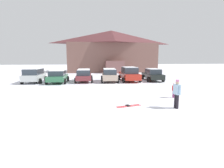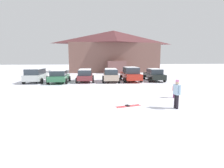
# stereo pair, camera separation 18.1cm
# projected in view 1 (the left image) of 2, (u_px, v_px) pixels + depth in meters

# --- Properties ---
(ground) EXTENTS (160.00, 160.00, 0.00)m
(ground) POSITION_uv_depth(u_px,v_px,m) (165.00, 133.00, 6.77)
(ground) COLOR white
(ski_lodge) EXTENTS (19.20, 10.27, 8.91)m
(ski_lodge) POSITION_uv_depth(u_px,v_px,m) (111.00, 51.00, 38.62)
(ski_lodge) COLOR brown
(ski_lodge) RESTS_ON ground
(parked_silver_wagon) EXTENTS (2.25, 4.11, 1.70)m
(parked_silver_wagon) POSITION_uv_depth(u_px,v_px,m) (34.00, 75.00, 20.87)
(parked_silver_wagon) COLOR silver
(parked_silver_wagon) RESTS_ON ground
(parked_green_coupe) EXTENTS (2.32, 4.33, 1.50)m
(parked_green_coupe) POSITION_uv_depth(u_px,v_px,m) (58.00, 76.00, 20.69)
(parked_green_coupe) COLOR #316E49
(parked_green_coupe) RESTS_ON ground
(parked_maroon_van) EXTENTS (2.20, 4.42, 1.55)m
(parked_maroon_van) POSITION_uv_depth(u_px,v_px,m) (84.00, 75.00, 21.73)
(parked_maroon_van) COLOR maroon
(parked_maroon_van) RESTS_ON ground
(parked_beige_suv) EXTENTS (2.32, 4.12, 1.63)m
(parked_beige_suv) POSITION_uv_depth(u_px,v_px,m) (109.00, 75.00, 21.59)
(parked_beige_suv) COLOR tan
(parked_beige_suv) RESTS_ON ground
(parked_red_sedan) EXTENTS (2.29, 4.81, 1.81)m
(parked_red_sedan) POSITION_uv_depth(u_px,v_px,m) (129.00, 74.00, 22.20)
(parked_red_sedan) COLOR #B2281B
(parked_red_sedan) RESTS_ON ground
(parked_black_sedan) EXTENTS (2.31, 4.73, 1.58)m
(parked_black_sedan) POSITION_uv_depth(u_px,v_px,m) (153.00, 74.00, 22.69)
(parked_black_sedan) COLOR black
(parked_black_sedan) RESTS_ON ground
(skier_child_in_red_jacket) EXTENTS (0.17, 0.39, 1.05)m
(skier_child_in_red_jacket) POSITION_uv_depth(u_px,v_px,m) (174.00, 90.00, 12.80)
(skier_child_in_red_jacket) COLOR #7C2F62
(skier_child_in_red_jacket) RESTS_ON ground
(skier_adult_in_blue_parka) EXTENTS (0.30, 0.61, 1.67)m
(skier_adult_in_blue_parka) POSITION_uv_depth(u_px,v_px,m) (177.00, 92.00, 9.99)
(skier_adult_in_blue_parka) COLOR black
(skier_adult_in_blue_parka) RESTS_ON ground
(pair_of_skis) EXTENTS (1.60, 0.67, 0.08)m
(pair_of_skis) POSITION_uv_depth(u_px,v_px,m) (128.00, 106.00, 10.55)
(pair_of_skis) COLOR red
(pair_of_skis) RESTS_ON ground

